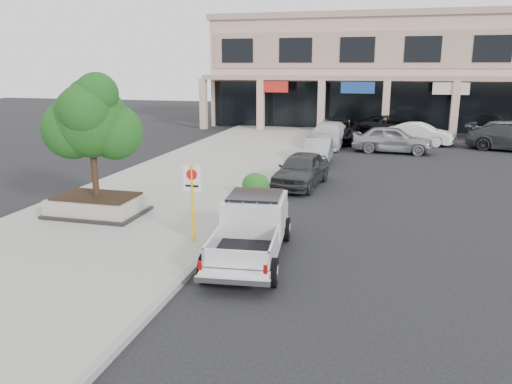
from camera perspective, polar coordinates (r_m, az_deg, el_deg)
ground at (r=14.53m, az=1.34°, el=-6.79°), size 120.00×120.00×0.00m
sidewalk at (r=21.66m, az=-9.23°, el=0.31°), size 8.00×52.00×0.15m
curb at (r=20.42m, az=0.98°, el=-0.36°), size 0.20×52.00×0.15m
strip_mall at (r=47.40m, az=21.08°, el=12.71°), size 40.55×12.43×9.50m
planter at (r=18.34m, az=-17.67°, el=-1.44°), size 3.20×2.20×0.68m
planter_tree at (r=17.87m, az=-17.75°, el=7.78°), size 2.90×2.55×4.00m
no_parking_sign at (r=14.64m, az=-7.26°, el=-0.04°), size 0.55×0.09×2.30m
hedge at (r=19.90m, az=-0.04°, el=0.87°), size 1.10×0.99×0.93m
pickup_truck at (r=13.74m, az=-0.70°, el=-4.44°), size 2.42×5.32×1.62m
curb_car_a at (r=22.24m, az=5.19°, el=2.58°), size 2.27×4.58×1.50m
curb_car_b at (r=27.70m, az=7.06°, el=4.67°), size 1.54×4.13×1.35m
curb_car_c at (r=33.53m, az=8.26°, el=6.48°), size 2.74×5.67×1.59m
curb_car_d at (r=35.88m, az=9.25°, el=7.01°), size 2.88×6.08×1.68m
lot_car_a at (r=32.05m, az=15.32°, el=5.83°), size 4.96×2.27×1.65m
lot_car_b at (r=35.98m, az=18.18°, el=6.35°), size 4.72×2.76×1.47m
lot_car_d at (r=39.18m, az=15.58°, el=7.23°), size 5.91×2.85×1.62m
lot_car_e at (r=40.21m, az=26.82°, el=6.32°), size 4.74×2.83×1.51m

